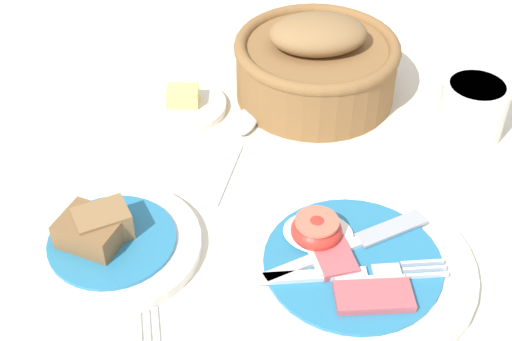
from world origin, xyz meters
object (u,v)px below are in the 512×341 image
object	(u,v)px
breakfast_plate	(347,262)
teaspoon_near_cup	(243,132)
butter_dish	(183,104)
sugar_cup	(472,108)
bread_plate	(109,241)
bread_basket	(316,63)

from	to	relation	value
breakfast_plate	teaspoon_near_cup	distance (m)	0.24
butter_dish	teaspoon_near_cup	world-z (taller)	butter_dish
breakfast_plate	sugar_cup	distance (m)	0.28
breakfast_plate	sugar_cup	world-z (taller)	sugar_cup
bread_plate	breakfast_plate	bearing A→B (deg)	6.08
breakfast_plate	butter_dish	distance (m)	0.33
breakfast_plate	butter_dish	bearing A→B (deg)	136.45
bread_basket	bread_plate	bearing A→B (deg)	-116.82
sugar_cup	teaspoon_near_cup	distance (m)	0.28
sugar_cup	bread_basket	world-z (taller)	bread_basket
butter_dish	bread_plate	bearing A→B (deg)	-90.59
breakfast_plate	bread_plate	bearing A→B (deg)	-173.92
bread_basket	butter_dish	world-z (taller)	bread_basket
bread_plate	bread_basket	distance (m)	0.36
bread_basket	teaspoon_near_cup	distance (m)	0.13
breakfast_plate	butter_dish	size ratio (longest dim) A/B	2.23
bread_basket	teaspoon_near_cup	world-z (taller)	bread_basket
breakfast_plate	butter_dish	xyz separation A→B (m)	(-0.24, 0.23, -0.00)
bread_plate	butter_dish	bearing A→B (deg)	89.41
bread_plate	teaspoon_near_cup	distance (m)	0.23
breakfast_plate	bread_plate	distance (m)	0.24
bread_plate	bread_basket	size ratio (longest dim) A/B	0.86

